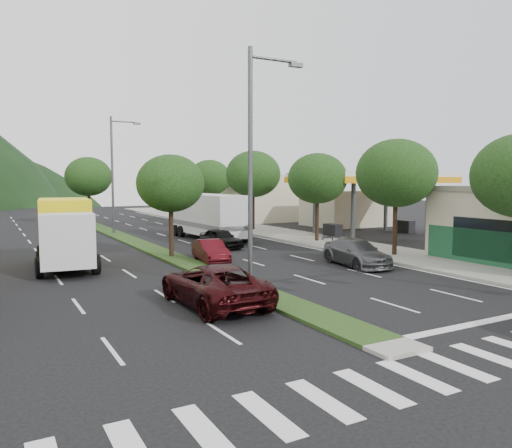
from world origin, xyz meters
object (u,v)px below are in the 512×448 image
tree_med_far (88,177)px  streetlight_near (255,157)px  tree_r_c (317,179)px  tree_med_near (171,184)px  car_queue_c (211,251)px  suv_maroon (214,285)px  streetlight_mid (115,169)px  car_queue_d (224,231)px  box_truck (66,235)px  car_queue_b (356,253)px  tree_r_d (253,174)px  tree_r_b (396,173)px  motorhome (209,215)px  tree_r_e (210,178)px  car_queue_a (221,238)px

tree_med_far → streetlight_near: streetlight_near is taller
tree_r_c → tree_med_near: size_ratio=1.08×
car_queue_c → streetlight_near: bearing=-92.1°
suv_maroon → car_queue_c: suv_maroon is taller
streetlight_mid → car_queue_d: bearing=-47.4°
tree_r_c → box_truck: tree_r_c is taller
car_queue_b → tree_r_d: bearing=85.7°
tree_r_d → tree_med_far: tree_r_d is taller
streetlight_mid → tree_r_d: bearing=-14.3°
streetlight_mid → car_queue_c: 18.11m
tree_r_b → car_queue_b: (-4.10, -1.37, -4.33)m
box_truck → motorhome: size_ratio=0.81×
tree_r_d → streetlight_mid: bearing=165.7°
tree_r_d → tree_med_far: (-12.00, 14.00, -0.17)m
tree_r_d → tree_r_e: size_ratio=1.07×
suv_maroon → car_queue_a: bearing=-116.7°
tree_r_b → tree_med_near: (-12.00, 6.00, -0.61)m
tree_r_e → streetlight_near: size_ratio=0.67×
streetlight_mid → car_queue_a: streetlight_mid is taller
car_queue_a → car_queue_c: car_queue_a is taller
tree_r_e → car_queue_a: size_ratio=1.72×
tree_med_far → streetlight_mid: bearing=-88.9°
tree_med_far → box_truck: bearing=-102.8°
tree_r_c → car_queue_c: bearing=-157.4°
tree_med_far → car_queue_d: size_ratio=1.57×
suv_maroon → car_queue_d: suv_maroon is taller
streetlight_mid → motorhome: streetlight_mid is taller
car_queue_c → box_truck: size_ratio=0.50×
tree_med_near → tree_r_c: bearing=9.5°
car_queue_d → box_truck: 15.19m
tree_r_c → car_queue_c: 12.10m
tree_med_near → motorhome: 9.86m
tree_r_c → box_truck: 18.35m
tree_r_b → tree_r_c: bearing=90.0°
tree_r_c → car_queue_b: 10.99m
tree_r_c → car_queue_c: size_ratio=1.71×
streetlight_near → motorhome: size_ratio=1.08×
car_queue_b → car_queue_c: car_queue_b is taller
tree_r_c → motorhome: size_ratio=0.70×
streetlight_near → tree_r_d: bearing=61.8°
tree_r_e → tree_med_near: 25.06m
streetlight_mid → streetlight_near: bearing=-90.0°
car_queue_a → car_queue_d: (2.55, 5.00, -0.05)m
streetlight_mid → car_queue_a: bearing=-71.2°
tree_r_c → tree_r_e: bearing=90.0°
streetlight_near → car_queue_b: (7.70, 2.63, -4.87)m
tree_med_near → streetlight_mid: streetlight_mid is taller
tree_med_far → car_queue_b: (7.90, -33.37, -4.30)m
car_queue_c → car_queue_b: bearing=-30.5°
tree_r_c → suv_maroon: bearing=-136.7°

